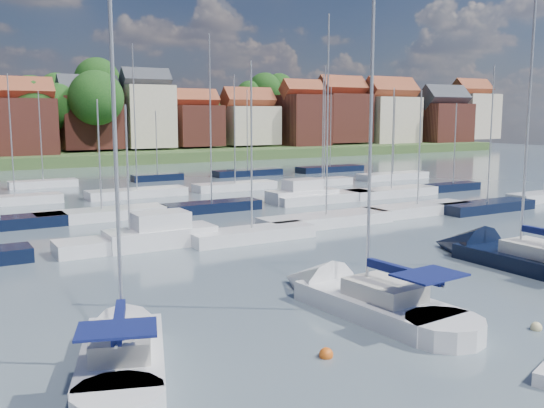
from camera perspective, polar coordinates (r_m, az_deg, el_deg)
ground at (r=60.21m, az=-12.18°, el=0.19°), size 260.00×260.00×0.00m
sailboat_left at (r=22.22m, az=-13.77°, el=-13.13°), size 5.76×10.38×13.75m
sailboat_centre at (r=27.46m, az=7.58°, el=-8.77°), size 4.05×11.79×15.72m
sailboat_navy at (r=37.40m, az=20.94°, el=-4.62°), size 3.36×12.62×17.42m
buoy_c at (r=21.99m, az=5.11°, el=-14.17°), size 0.50×0.50×0.50m
buoy_d at (r=26.59m, az=23.60°, el=-10.80°), size 0.44×0.44×0.44m
buoy_e at (r=33.72m, az=11.96°, el=-6.25°), size 0.50×0.50×0.50m
marina_field at (r=56.27m, az=-8.80°, el=0.16°), size 79.62×41.41×15.93m
far_shore_town at (r=150.84m, az=-22.58°, el=6.34°), size 212.46×90.00×22.27m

